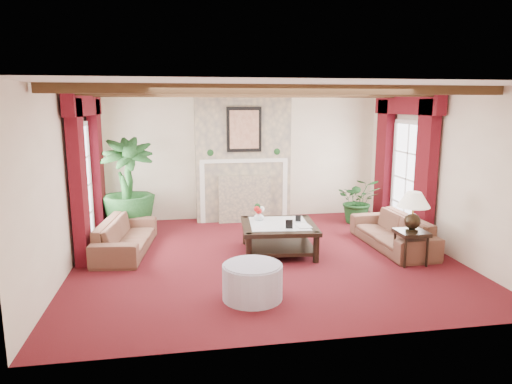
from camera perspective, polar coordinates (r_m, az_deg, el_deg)
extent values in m
plane|color=#470C0E|center=(7.55, 1.11, -8.09)|extent=(6.00, 6.00, 0.00)
plane|color=white|center=(7.15, 1.19, 12.84)|extent=(6.00, 6.00, 0.00)
cube|color=beige|center=(9.92, -1.82, 4.48)|extent=(6.00, 0.02, 2.70)
cube|color=beige|center=(7.30, -22.69, 1.32)|extent=(0.02, 5.50, 2.70)
cube|color=beige|center=(8.32, 21.91, 2.46)|extent=(0.02, 5.50, 2.70)
imported|color=#3F111F|center=(8.01, -16.00, -4.66)|extent=(2.01, 0.98, 0.74)
imported|color=#3F111F|center=(8.29, 16.72, -4.11)|extent=(1.97, 0.69, 0.75)
imported|color=black|center=(9.13, -15.68, -1.80)|extent=(1.55, 2.13, 1.03)
imported|color=black|center=(9.80, 12.66, -1.63)|extent=(1.40, 1.45, 0.75)
cylinder|color=#A59EB3|center=(5.94, -0.45, -11.15)|extent=(0.77, 0.77, 0.45)
imported|color=silver|center=(7.81, 0.36, -3.01)|extent=(0.27, 0.27, 0.17)
imported|color=black|center=(7.40, 5.14, -3.28)|extent=(0.22, 0.04, 0.30)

